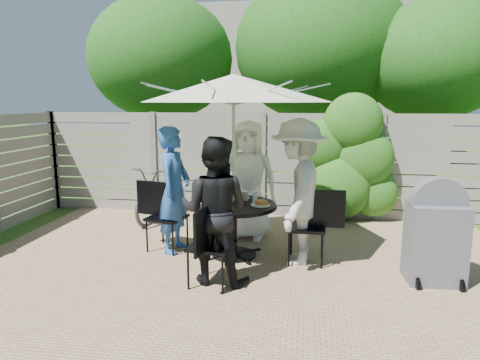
% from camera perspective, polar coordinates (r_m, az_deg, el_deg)
% --- Properties ---
extents(backyard_envelope, '(60.00, 60.00, 5.00)m').
position_cam_1_polar(backyard_envelope, '(14.75, 6.46, 12.65)').
color(backyard_envelope, '#35531A').
rests_on(backyard_envelope, ground).
extents(patio_table, '(1.20, 1.20, 0.73)m').
position_cam_1_polar(patio_table, '(5.64, -0.82, -5.34)').
color(patio_table, black).
rests_on(patio_table, ground).
extents(umbrella, '(2.66, 2.66, 2.37)m').
position_cam_1_polar(umbrella, '(5.42, -0.87, 12.13)').
color(umbrella, silver).
rests_on(umbrella, ground).
extents(chair_back, '(0.53, 0.74, 1.00)m').
position_cam_1_polar(chair_back, '(6.60, 1.38, -4.83)').
color(chair_back, black).
rests_on(chair_back, ground).
extents(person_back, '(0.91, 0.64, 1.77)m').
position_cam_1_polar(person_back, '(6.34, 1.13, -0.04)').
color(person_back, white).
rests_on(person_back, ground).
extents(chair_left, '(0.73, 0.55, 0.96)m').
position_cam_1_polar(chair_left, '(6.02, -9.79, -6.61)').
color(chair_left, black).
rests_on(chair_left, ground).
extents(person_left, '(0.47, 0.66, 1.72)m').
position_cam_1_polar(person_left, '(5.82, -8.75, -1.37)').
color(person_left, '#24539C').
rests_on(person_left, ground).
extents(chair_front, '(0.52, 0.72, 0.95)m').
position_cam_1_polar(chair_front, '(4.83, -3.86, -10.88)').
color(chair_front, black).
rests_on(chair_front, ground).
extents(person_front, '(0.87, 0.71, 1.67)m').
position_cam_1_polar(person_front, '(4.78, -3.43, -4.17)').
color(person_front, black).
rests_on(person_front, ground).
extents(chair_right, '(0.71, 0.48, 0.97)m').
position_cam_1_polar(chair_right, '(5.54, 8.98, -8.08)').
color(chair_right, black).
rests_on(chair_right, ground).
extents(person_right, '(0.79, 1.25, 1.84)m').
position_cam_1_polar(person_right, '(5.39, 7.73, -1.64)').
color(person_right, beige).
rests_on(person_right, ground).
extents(plate_back, '(0.26, 0.26, 0.06)m').
position_cam_1_polar(plate_back, '(5.92, 0.08, -2.14)').
color(plate_back, white).
rests_on(plate_back, patio_table).
extents(plate_left, '(0.26, 0.26, 0.06)m').
position_cam_1_polar(plate_left, '(5.68, -4.34, -2.71)').
color(plate_left, white).
rests_on(plate_left, patio_table).
extents(plate_front, '(0.26, 0.26, 0.06)m').
position_cam_1_polar(plate_front, '(5.24, -1.85, -3.82)').
color(plate_front, white).
rests_on(plate_front, patio_table).
extents(plate_right, '(0.26, 0.26, 0.06)m').
position_cam_1_polar(plate_right, '(5.50, 2.81, -3.14)').
color(plate_right, white).
rests_on(plate_right, patio_table).
extents(glass_back, '(0.07, 0.07, 0.14)m').
position_cam_1_polar(glass_back, '(5.84, -1.16, -1.86)').
color(glass_back, silver).
rests_on(glass_back, patio_table).
extents(glass_left, '(0.07, 0.07, 0.14)m').
position_cam_1_polar(glass_left, '(5.54, -3.71, -2.56)').
color(glass_left, silver).
rests_on(glass_left, patio_table).
extents(glass_front, '(0.07, 0.07, 0.14)m').
position_cam_1_polar(glass_front, '(5.30, -0.46, -3.15)').
color(glass_front, silver).
rests_on(glass_front, patio_table).
extents(glass_right, '(0.07, 0.07, 0.14)m').
position_cam_1_polar(glass_right, '(5.61, 2.02, -2.39)').
color(glass_right, silver).
rests_on(glass_right, patio_table).
extents(syrup_jug, '(0.09, 0.09, 0.16)m').
position_cam_1_polar(syrup_jug, '(5.63, -1.29, -2.23)').
color(syrup_jug, '#59280C').
rests_on(syrup_jug, patio_table).
extents(coffee_cup, '(0.08, 0.08, 0.12)m').
position_cam_1_polar(coffee_cup, '(5.75, 0.71, -2.15)').
color(coffee_cup, '#C6B293').
rests_on(coffee_cup, patio_table).
extents(bicycle, '(0.97, 1.90, 0.95)m').
position_cam_1_polar(bicycle, '(7.61, -9.95, -1.54)').
color(bicycle, '#333338').
rests_on(bicycle, ground).
extents(bbq_grill, '(0.62, 0.49, 1.22)m').
position_cam_1_polar(bbq_grill, '(5.31, 24.62, -6.76)').
color(bbq_grill, '#515156').
rests_on(bbq_grill, ground).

